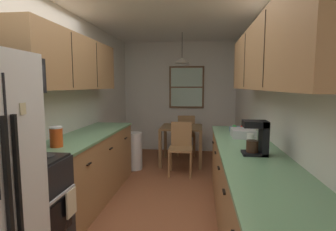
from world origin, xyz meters
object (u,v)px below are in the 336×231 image
object	(u,v)px
microwave_over_range	(2,75)
fruit_bowl	(238,129)
dining_chair_far	(186,133)
trash_bin	(135,151)
dining_chair_near	(181,145)
storage_canister	(56,137)
dish_rack	(243,133)
table_serving_bowl	(181,124)
mug_by_coffeemaker	(251,138)
dining_table	(182,133)
coffee_maker	(258,137)
stove_range	(24,211)

from	to	relation	value
microwave_over_range	fruit_bowl	world-z (taller)	microwave_over_range
dining_chair_far	trash_bin	bearing A→B (deg)	-129.16
dining_chair_near	storage_canister	world-z (taller)	storage_canister
dish_rack	table_serving_bowl	bearing A→B (deg)	116.04
dining_chair_far	mug_by_coffeemaker	size ratio (longest dim) A/B	7.90
fruit_bowl	dining_table	bearing A→B (deg)	122.99
microwave_over_range	storage_canister	distance (m)	0.85
mug_by_coffeemaker	fruit_bowl	distance (m)	0.76
dining_table	dining_chair_near	xyz separation A→B (m)	(0.03, -0.61, -0.11)
dining_table	dish_rack	bearing A→B (deg)	-63.47
coffee_maker	table_serving_bowl	bearing A→B (deg)	108.46
dining_chair_far	dining_chair_near	bearing A→B (deg)	-91.33
table_serving_bowl	mug_by_coffeemaker	bearing A→B (deg)	-67.02
stove_range	fruit_bowl	world-z (taller)	stove_range
mug_by_coffeemaker	coffee_maker	bearing A→B (deg)	-93.20
microwave_over_range	fruit_bowl	bearing A→B (deg)	39.66
mug_by_coffeemaker	table_serving_bowl	world-z (taller)	mug_by_coffeemaker
table_serving_bowl	dining_chair_far	bearing A→B (deg)	82.01
dining_chair_near	dining_table	bearing A→B (deg)	92.86
stove_range	microwave_over_range	world-z (taller)	microwave_over_range
microwave_over_range	table_serving_bowl	xyz separation A→B (m)	(1.22, 3.22, -0.85)
dining_table	trash_bin	xyz separation A→B (m)	(-0.83, -0.49, -0.27)
trash_bin	dish_rack	size ratio (longest dim) A/B	2.02
stove_range	dining_chair_far	xyz separation A→B (m)	(1.19, 3.76, 0.03)
table_serving_bowl	trash_bin	bearing A→B (deg)	-145.63
dining_table	storage_canister	world-z (taller)	storage_canister
dining_chair_near	dining_chair_far	size ratio (longest dim) A/B	1.00
microwave_over_range	trash_bin	bearing A→B (deg)	81.30
microwave_over_range	coffee_maker	distance (m)	2.26
microwave_over_range	dining_table	world-z (taller)	microwave_over_range
stove_range	microwave_over_range	xyz separation A→B (m)	(-0.11, 0.00, 1.15)
dining_chair_near	fruit_bowl	world-z (taller)	fruit_bowl
stove_range	dining_chair_near	distance (m)	2.79
storage_canister	mug_by_coffeemaker	bearing A→B (deg)	12.07
trash_bin	storage_canister	xyz separation A→B (m)	(-0.30, -2.10, 0.66)
trash_bin	fruit_bowl	bearing A→B (deg)	-27.33
stove_range	trash_bin	size ratio (longest dim) A/B	1.60
dish_rack	stove_range	bearing A→B (deg)	-146.13
mug_by_coffeemaker	storage_canister	bearing A→B (deg)	-167.93
stove_range	coffee_maker	bearing A→B (deg)	13.77
dining_table	table_serving_bowl	xyz separation A→B (m)	(-0.02, 0.07, 0.16)
microwave_over_range	dish_rack	bearing A→B (deg)	32.44
microwave_over_range	dining_table	distance (m)	3.53
dining_table	dish_rack	world-z (taller)	dish_rack
stove_range	trash_bin	bearing A→B (deg)	83.69
dining_chair_far	table_serving_bowl	xyz separation A→B (m)	(-0.08, -0.54, 0.27)
dish_rack	table_serving_bowl	distance (m)	2.08
dining_table	stove_range	bearing A→B (deg)	-109.70
stove_range	microwave_over_range	bearing A→B (deg)	179.97
dining_table	trash_bin	size ratio (longest dim) A/B	1.17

